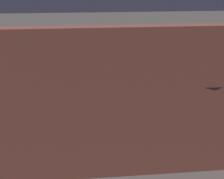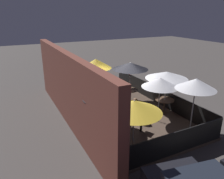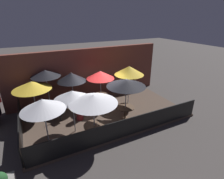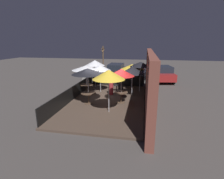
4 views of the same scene
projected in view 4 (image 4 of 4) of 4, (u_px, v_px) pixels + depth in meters
name	position (u px, v px, depth m)	size (l,w,h in m)	color
ground_plane	(108.00, 102.00, 12.19)	(60.00, 60.00, 0.00)	#423D3A
patio_deck	(108.00, 102.00, 12.18)	(9.11, 5.05, 0.12)	#47382D
building_wall	(149.00, 79.00, 11.24)	(10.71, 0.36, 3.50)	brown
fence_front	(74.00, 92.00, 12.47)	(8.91, 0.05, 0.95)	black
fence_side_left	(117.00, 80.00, 16.30)	(0.05, 4.85, 0.95)	black
patio_umbrella_0	(88.00, 71.00, 11.11)	(2.06, 2.06, 2.35)	#B2B2B7
patio_umbrella_1	(121.00, 72.00, 11.29)	(1.70, 1.70, 2.29)	#B2B2B7
patio_umbrella_2	(86.00, 68.00, 13.32)	(2.14, 2.14, 2.23)	#B2B2B7
patio_umbrella_3	(109.00, 75.00, 9.68)	(1.83, 1.83, 2.50)	#B2B2B7
patio_umbrella_4	(141.00, 64.00, 13.87)	(1.71, 1.71, 2.44)	#B2B2B7
patio_umbrella_5	(95.00, 63.00, 15.16)	(1.72, 1.72, 2.42)	#B2B2B7
patio_umbrella_6	(132.00, 67.00, 14.89)	(2.04, 2.04, 2.12)	#B2B2B7
patio_umbrella_7	(132.00, 70.00, 12.73)	(1.75, 1.75, 2.24)	#B2B2B7
patio_umbrella_8	(100.00, 68.00, 13.81)	(1.72, 1.72, 2.20)	#B2B2B7
dining_table_0	(89.00, 95.00, 11.52)	(0.99, 0.99, 0.74)	#4C3828
dining_table_1	(121.00, 94.00, 11.68)	(0.91, 0.91, 0.73)	#4C3828
dining_table_2	(87.00, 86.00, 13.71)	(0.99, 0.99, 0.73)	#4C3828
patio_chair_0	(121.00, 90.00, 13.04)	(0.46, 0.46, 0.94)	black
patio_chair_1	(118.00, 85.00, 14.42)	(0.54, 0.54, 0.95)	black
patron_0	(111.00, 88.00, 13.51)	(0.52, 0.52, 1.19)	maroon
planter_box	(86.00, 79.00, 17.53)	(0.87, 0.61, 1.01)	gray
light_post	(103.00, 62.00, 17.68)	(1.10, 0.12, 3.68)	brown
parked_car_0	(116.00, 71.00, 20.19)	(4.53, 1.90, 1.62)	black
parked_car_1	(138.00, 73.00, 18.90)	(4.36, 2.38, 1.62)	black
parked_car_2	(163.00, 73.00, 18.45)	(4.18, 2.31, 1.62)	maroon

